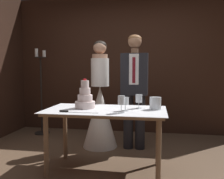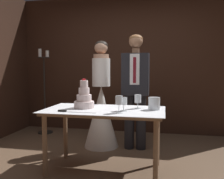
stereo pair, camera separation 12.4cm
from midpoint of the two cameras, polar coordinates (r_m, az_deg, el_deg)
ground_plane at (r=3.18m, az=0.42°, el=-18.16°), size 40.00×40.00×0.00m
wall_back at (r=4.88m, az=5.10°, el=5.64°), size 4.60×0.12×2.61m
cake_table at (r=3.00m, az=-0.60°, el=-6.20°), size 1.43×0.78×0.76m
tiered_cake at (r=3.08m, az=-5.25°, el=-2.18°), size 0.25×0.25×0.36m
cake_knife at (r=2.83m, az=-8.47°, el=-4.98°), size 0.45×0.03×0.02m
wine_glass_near at (r=3.05m, az=7.10°, el=-2.26°), size 0.08×0.08×0.17m
wine_glass_middle at (r=2.73m, az=2.92°, el=-2.66°), size 0.08×0.08×0.19m
wine_glass_far at (r=2.87m, az=3.91°, el=-2.82°), size 0.08×0.08×0.16m
hurricane_candle at (r=2.99m, az=10.79°, el=-3.23°), size 0.14×0.14×0.15m
bride at (r=3.94m, az=-1.56°, el=-4.35°), size 0.54×0.54×1.66m
groom at (r=3.80m, az=6.32°, el=0.85°), size 0.40×0.25×1.74m
candle_stand at (r=4.89m, az=-14.49°, el=-1.05°), size 0.28×0.28×1.60m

